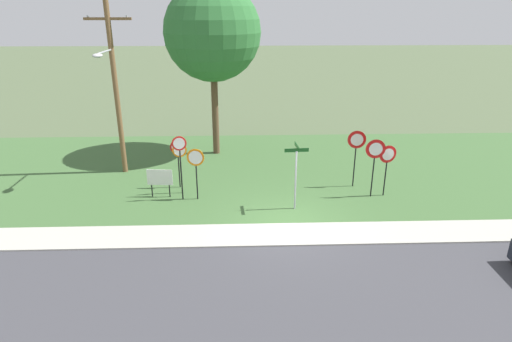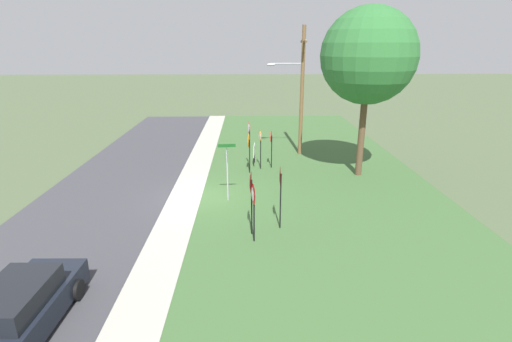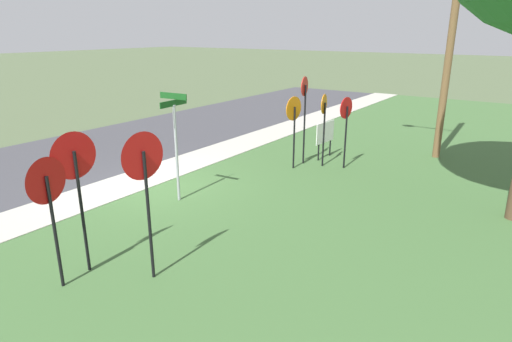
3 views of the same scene
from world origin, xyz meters
TOP-DOWN VIEW (x-y plane):
  - ground_plane at (0.00, 0.00)m, footprint 160.00×160.00m
  - road_asphalt at (0.00, -4.80)m, footprint 44.00×6.40m
  - sidewalk_strip at (0.00, -0.80)m, footprint 44.00×1.60m
  - grass_median at (0.00, 6.00)m, footprint 44.00×12.00m
  - stop_sign_near_left at (-4.26, 2.36)m, footprint 0.60×0.13m
  - stop_sign_near_right at (-3.62, 2.35)m, footprint 0.74×0.12m
  - stop_sign_far_left at (-4.55, 3.67)m, footprint 0.66×0.13m
  - stop_sign_far_center at (-4.36, 3.01)m, footprint 0.61×0.14m
  - yield_sign_near_left at (4.47, 2.44)m, footprint 0.77×0.16m
  - yield_sign_near_right at (3.89, 2.36)m, footprint 0.83×0.12m
  - yield_sign_far_left at (3.39, 3.51)m, footprint 0.81×0.13m
  - street_name_post at (0.43, 1.30)m, footprint 0.96×0.82m
  - utility_pole at (-7.56, 5.64)m, footprint 2.10×2.42m
  - notice_board at (-5.24, 2.67)m, footprint 1.10×0.12m
  - oak_tree_left at (-3.13, 8.57)m, footprint 5.00×5.00m

SIDE VIEW (x-z plane):
  - ground_plane at x=0.00m, z-range 0.00..0.00m
  - road_asphalt at x=0.00m, z-range 0.00..0.01m
  - grass_median at x=0.00m, z-range 0.00..0.04m
  - sidewalk_strip at x=0.00m, z-range 0.00..0.06m
  - notice_board at x=-5.24m, z-range 0.25..1.50m
  - stop_sign_far_left at x=-4.55m, z-range 0.53..2.78m
  - stop_sign_far_center at x=-4.36m, z-range 0.53..2.84m
  - stop_sign_near_right at x=-3.62m, z-range 0.55..2.82m
  - street_name_post at x=0.43m, z-range 0.31..3.07m
  - yield_sign_near_left at x=4.47m, z-range 0.60..2.89m
  - yield_sign_near_right at x=3.89m, z-range 0.69..3.28m
  - yield_sign_far_left at x=3.39m, z-range 0.71..3.35m
  - stop_sign_near_left at x=-4.26m, z-range 0.62..3.44m
  - utility_pole at x=-7.56m, z-range 0.39..8.60m
  - oak_tree_left at x=-3.13m, z-range 2.02..11.02m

